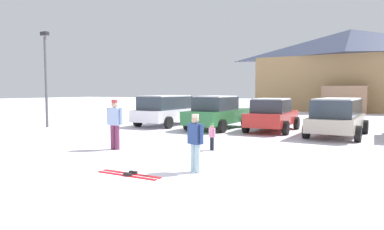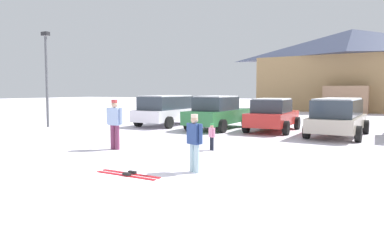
% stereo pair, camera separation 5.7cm
% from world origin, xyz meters
% --- Properties ---
extents(ground, '(160.00, 160.00, 0.00)m').
position_xyz_m(ground, '(0.00, 0.00, 0.00)').
color(ground, white).
extents(ski_lodge, '(17.70, 9.43, 7.98)m').
position_xyz_m(ski_lodge, '(2.58, 32.00, 4.05)').
color(ski_lodge, '#9D7D50').
rests_on(ski_lodge, ground).
extents(parked_white_suv, '(2.21, 4.48, 1.70)m').
position_xyz_m(parked_white_suv, '(-5.70, 11.34, 0.92)').
color(parked_white_suv, white).
rests_on(parked_white_suv, ground).
extents(parked_green_coupe, '(2.27, 4.62, 1.71)m').
position_xyz_m(parked_green_coupe, '(-2.43, 11.03, 0.86)').
color(parked_green_coupe, '#2C6F3C').
rests_on(parked_green_coupe, ground).
extents(parked_red_sedan, '(2.09, 4.13, 1.60)m').
position_xyz_m(parked_red_sedan, '(0.33, 11.41, 0.81)').
color(parked_red_sedan, red).
rests_on(parked_red_sedan, ground).
extents(parked_beige_suv, '(2.39, 4.89, 1.65)m').
position_xyz_m(parked_beige_suv, '(3.32, 10.84, 0.89)').
color(parked_beige_suv, '#B0A493').
rests_on(parked_beige_suv, ground).
extents(skier_child_in_pink_snowsuit, '(0.28, 0.23, 0.89)m').
position_xyz_m(skier_child_in_pink_snowsuit, '(-0.02, 5.11, 0.50)').
color(skier_child_in_pink_snowsuit, black).
rests_on(skier_child_in_pink_snowsuit, ground).
extents(skier_teen_in_navy_coat, '(0.50, 0.30, 1.41)m').
position_xyz_m(skier_teen_in_navy_coat, '(0.91, 2.12, 0.79)').
color(skier_teen_in_navy_coat, '#9BBBC5').
rests_on(skier_teen_in_navy_coat, ground).
extents(skier_adult_in_blue_parka, '(0.62, 0.28, 1.67)m').
position_xyz_m(skier_adult_in_blue_parka, '(-2.95, 3.74, 0.94)').
color(skier_adult_in_blue_parka, '#713152').
rests_on(skier_adult_in_blue_parka, ground).
extents(pair_of_skis, '(1.68, 0.31, 0.08)m').
position_xyz_m(pair_of_skis, '(-0.33, 1.15, 0.02)').
color(pair_of_skis, red).
rests_on(pair_of_skis, ground).
extents(lamp_post, '(0.44, 0.24, 5.11)m').
position_xyz_m(lamp_post, '(-10.96, 7.57, 2.90)').
color(lamp_post, '#515459').
rests_on(lamp_post, ground).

